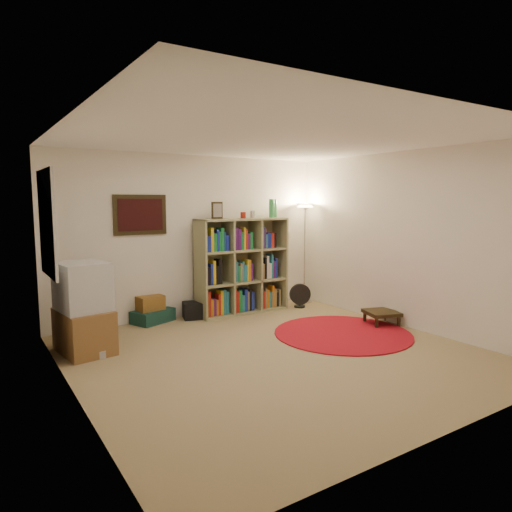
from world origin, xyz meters
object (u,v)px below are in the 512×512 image
at_px(suitcase, 153,316).
at_px(floor_fan, 300,296).
at_px(side_table, 382,313).
at_px(bookshelf, 241,267).
at_px(tv_stand, 84,309).
at_px(floor_lamp, 305,220).

bearing_deg(suitcase, floor_fan, -32.48).
xyz_separation_m(floor_fan, side_table, (0.34, -1.49, -0.04)).
height_order(bookshelf, tv_stand, bookshelf).
xyz_separation_m(floor_fan, suitcase, (-2.43, 0.45, -0.11)).
bearing_deg(bookshelf, suitcase, 172.38).
relative_size(suitcase, side_table, 1.22).
relative_size(bookshelf, floor_fan, 4.49).
distance_m(suitcase, side_table, 3.38).
relative_size(tv_stand, suitcase, 1.59).
xyz_separation_m(floor_lamp, side_table, (0.00, -1.80, -1.29)).
distance_m(floor_fan, side_table, 1.53).
bearing_deg(floor_fan, bookshelf, -172.85).
distance_m(tv_stand, suitcase, 1.51).
height_order(bookshelf, floor_lamp, bookshelf).
distance_m(bookshelf, suitcase, 1.57).
relative_size(floor_lamp, floor_fan, 4.31).
relative_size(tv_stand, side_table, 1.94).
distance_m(floor_fan, tv_stand, 3.63).
height_order(tv_stand, suitcase, tv_stand).
bearing_deg(suitcase, side_table, -57.02).
distance_m(bookshelf, floor_fan, 1.17).
bearing_deg(suitcase, tv_stand, -165.03).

